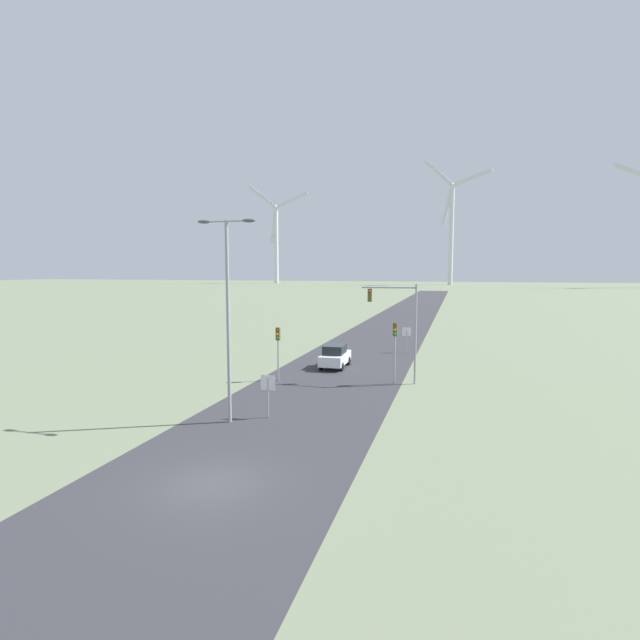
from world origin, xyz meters
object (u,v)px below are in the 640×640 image
(stop_sign_far, at_px, (407,335))
(car_approaching, at_px, (335,356))
(traffic_light_post_near_left, at_px, (278,342))
(traffic_light_mast_overhead, at_px, (398,315))
(traffic_light_post_near_right, at_px, (395,339))
(wind_turbine_far_left, at_px, (276,236))
(wind_turbine_left, at_px, (452,224))
(streetlamp, at_px, (228,298))
(stop_sign_near, at_px, (268,388))

(stop_sign_far, relative_size, car_approaching, 0.58)
(traffic_light_post_near_left, relative_size, traffic_light_mast_overhead, 0.55)
(traffic_light_post_near_left, relative_size, traffic_light_post_near_right, 0.90)
(stop_sign_far, xyz_separation_m, wind_turbine_far_left, (-92.83, 213.20, 24.20))
(stop_sign_far, bearing_deg, traffic_light_post_near_right, -87.72)
(traffic_light_mast_overhead, relative_size, wind_turbine_left, 0.11)
(wind_turbine_left, bearing_deg, streetlamp, -91.67)
(stop_sign_near, xyz_separation_m, stop_sign_far, (4.94, 22.90, 0.05))
(streetlamp, xyz_separation_m, car_approaching, (1.78, 15.39, -5.52))
(streetlamp, height_order, wind_turbine_left, wind_turbine_left)
(stop_sign_near, bearing_deg, traffic_light_post_near_right, 60.40)
(streetlamp, xyz_separation_m, traffic_light_post_near_right, (7.09, 10.85, -3.34))
(stop_sign_near, distance_m, traffic_light_post_near_left, 8.88)
(streetlamp, bearing_deg, car_approaching, 83.40)
(stop_sign_far, relative_size, traffic_light_mast_overhead, 0.35)
(traffic_light_post_near_left, bearing_deg, stop_sign_far, 62.63)
(stop_sign_near, height_order, traffic_light_post_near_right, traffic_light_post_near_right)
(traffic_light_mast_overhead, bearing_deg, wind_turbine_far_left, 112.47)
(traffic_light_post_near_right, relative_size, wind_turbine_far_left, 0.08)
(traffic_light_post_near_left, relative_size, wind_turbine_far_left, 0.07)
(streetlamp, distance_m, wind_turbine_far_left, 253.26)
(stop_sign_far, distance_m, wind_turbine_left, 211.80)
(stop_sign_near, relative_size, traffic_light_mast_overhead, 0.34)
(traffic_light_post_near_right, xyz_separation_m, car_approaching, (-5.31, 4.54, -2.18))
(streetlamp, relative_size, traffic_light_post_near_right, 2.44)
(stop_sign_near, height_order, traffic_light_mast_overhead, traffic_light_mast_overhead)
(traffic_light_post_near_right, distance_m, wind_turbine_far_left, 246.02)
(wind_turbine_far_left, bearing_deg, traffic_light_post_near_right, -67.60)
(stop_sign_near, distance_m, wind_turbine_far_left, 253.09)
(streetlamp, xyz_separation_m, wind_turbine_far_left, (-86.27, 237.33, 19.43))
(streetlamp, relative_size, stop_sign_near, 4.47)
(wind_turbine_far_left, bearing_deg, stop_sign_far, -66.47)
(stop_sign_far, distance_m, car_approaching, 9.99)
(streetlamp, bearing_deg, traffic_light_mast_overhead, 57.14)
(car_approaching, xyz_separation_m, wind_turbine_far_left, (-88.05, 221.94, 24.94))
(traffic_light_post_near_right, bearing_deg, traffic_light_mast_overhead, 67.29)
(streetlamp, distance_m, stop_sign_far, 25.46)
(traffic_light_post_near_left, bearing_deg, wind_turbine_far_left, 110.55)
(stop_sign_near, xyz_separation_m, wind_turbine_far_left, (-87.90, 236.09, 24.25))
(traffic_light_post_near_right, xyz_separation_m, wind_turbine_left, (-0.26, 223.22, 26.61))
(traffic_light_post_near_left, distance_m, car_approaching, 6.61)
(traffic_light_post_near_left, bearing_deg, wind_turbine_left, 88.02)
(stop_sign_near, bearing_deg, car_approaching, 89.38)
(car_approaching, distance_m, wind_turbine_far_left, 240.06)
(stop_sign_near, xyz_separation_m, traffic_light_post_near_left, (-2.56, 8.43, 1.17))
(stop_sign_near, relative_size, car_approaching, 0.56)
(wind_turbine_far_left, bearing_deg, traffic_light_mast_overhead, -67.53)
(traffic_light_mast_overhead, xyz_separation_m, wind_turbine_far_left, (-93.52, 226.10, 21.10))
(traffic_light_post_near_left, bearing_deg, stop_sign_near, -73.12)
(streetlamp, xyz_separation_m, wind_turbine_left, (6.84, 234.07, 23.26))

